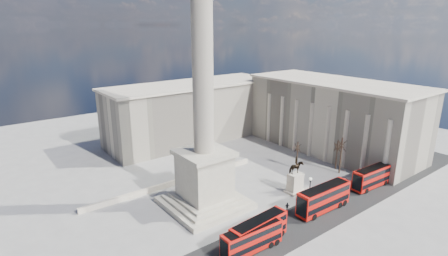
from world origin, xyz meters
TOP-DOWN VIEW (x-y plane):
  - ground at (0.00, 0.00)m, footprint 180.00×180.00m
  - asphalt_road at (5.00, -10.00)m, footprint 120.00×9.00m
  - nelsons_column at (0.00, 5.00)m, footprint 14.00×14.00m
  - balustrade_wall at (0.00, 16.00)m, footprint 40.00×0.60m
  - building_east at (45.00, 10.00)m, footprint 19.00×46.00m
  - building_northeast at (20.00, 40.00)m, footprint 51.00×17.00m
  - red_bus_a at (-2.28, -10.77)m, footprint 10.24×2.78m
  - red_bus_b at (-0.22, -10.04)m, footprint 10.67×3.16m
  - red_bus_c at (15.96, -9.75)m, footprint 11.81×3.02m
  - red_bus_d at (32.11, -9.91)m, footprint 10.93×3.09m
  - victorian_lamp at (13.64, -8.27)m, footprint 0.57×0.57m
  - equestrian_statue at (17.42, -1.65)m, footprint 3.66×2.74m
  - bare_tree_near at (32.76, -1.44)m, footprint 2.03×2.03m
  - bare_tree_mid at (34.06, 0.48)m, footprint 1.91×1.91m
  - bare_tree_far at (27.01, 6.25)m, footprint 1.69×1.69m
  - pedestrian_walking at (17.73, -5.52)m, footprint 0.69×0.46m
  - pedestrian_standing at (31.42, -6.50)m, footprint 1.20×1.17m
  - pedestrian_crossing at (10.63, -5.92)m, footprint 1.03×0.90m

SIDE VIEW (x-z plane):
  - ground at x=0.00m, z-range 0.00..0.00m
  - asphalt_road at x=5.00m, z-range 0.00..0.01m
  - balustrade_wall at x=0.00m, z-range 0.00..1.10m
  - pedestrian_crossing at x=10.63m, z-range 0.00..1.67m
  - pedestrian_walking at x=17.73m, z-range 0.00..1.85m
  - pedestrian_standing at x=31.42m, z-range 0.00..1.94m
  - red_bus_a at x=-2.28m, z-range 0.10..4.22m
  - red_bus_b at x=-0.22m, z-range 0.10..4.37m
  - red_bus_d at x=32.11m, z-range 0.11..4.49m
  - red_bus_c at x=15.96m, z-range 0.12..4.88m
  - equestrian_statue at x=17.42m, z-range -1.20..6.50m
  - victorian_lamp at x=13.64m, z-range 0.59..7.24m
  - bare_tree_far at x=27.01m, z-range 1.99..8.91m
  - bare_tree_mid at x=34.06m, z-range 2.09..9.35m
  - bare_tree_near at x=32.76m, z-range 2.55..11.42m
  - building_northeast at x=20.00m, z-range 0.02..16.62m
  - building_east at x=45.00m, z-range 0.02..18.62m
  - nelsons_column at x=0.00m, z-range -12.01..37.84m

